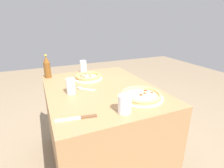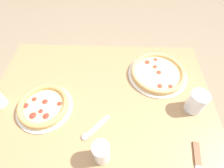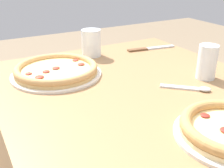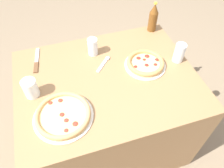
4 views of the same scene
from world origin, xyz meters
TOP-DOWN VIEW (x-y plane):
  - pizza_salami at (0.30, 0.20)m, footprint 0.32×0.32m
  - glass_orange_juice at (0.02, -0.25)m, footprint 0.07×0.07m
  - glass_iced_tea at (0.45, -0.01)m, footprint 0.08×0.08m
  - knife at (0.40, -0.28)m, footprint 0.06×0.24m
  - spoon at (-0.03, -0.14)m, footprint 0.12×0.13m

SIDE VIEW (x-z plane):
  - knife at x=0.40m, z-range 0.77..0.78m
  - spoon at x=-0.03m, z-range 0.77..0.79m
  - pizza_salami at x=0.30m, z-range 0.77..0.81m
  - glass_iced_tea at x=0.45m, z-range 0.77..0.88m
  - glass_orange_juice at x=0.02m, z-range 0.77..0.89m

